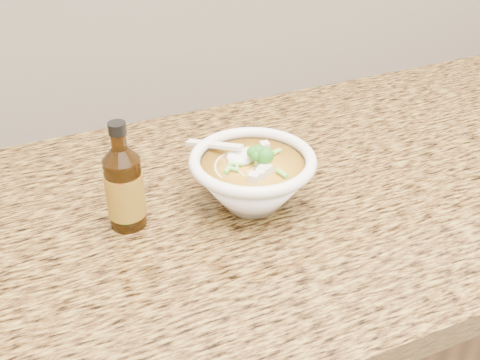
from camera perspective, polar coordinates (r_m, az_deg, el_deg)
name	(u,v)px	position (r m, az deg, el deg)	size (l,w,h in m)	color
counter_slab	(296,193)	(0.96, 5.34, -1.23)	(4.00, 0.68, 0.04)	olive
soup_bowl	(252,179)	(0.88, 1.17, 0.06)	(0.18, 0.20, 0.10)	white
hot_sauce_bottle	(125,188)	(0.84, -10.89, -0.75)	(0.07, 0.07, 0.16)	#391F07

